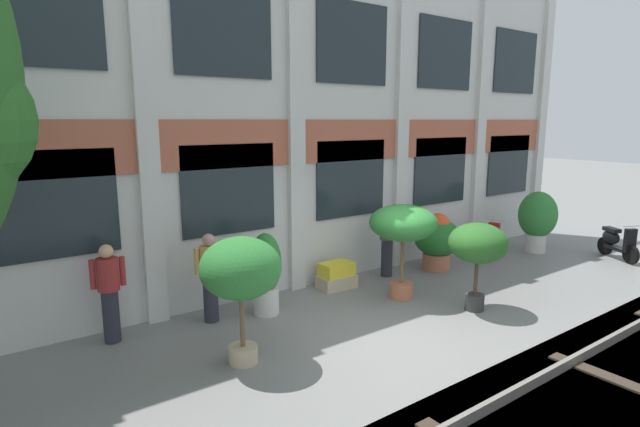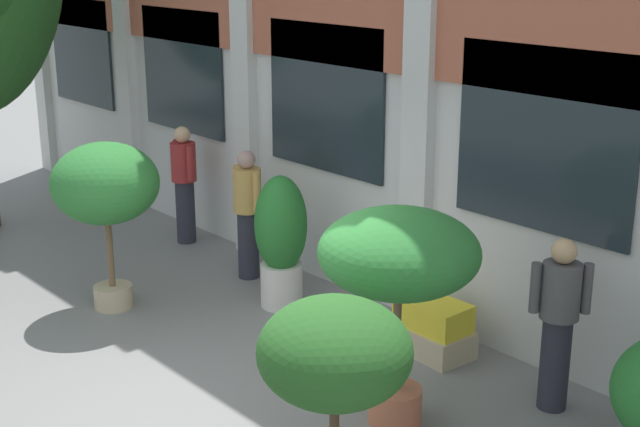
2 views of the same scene
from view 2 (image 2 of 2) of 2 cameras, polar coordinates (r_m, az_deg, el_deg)
ground_plane at (r=8.27m, az=-7.75°, el=-11.91°), size 80.00×80.00×0.00m
potted_plant_square_trough at (r=9.07m, az=7.22°, el=-7.31°), size 0.82×0.55×0.56m
potted_plant_tall_urn at (r=10.00m, az=-13.57°, el=1.61°), size 1.18×1.18×1.90m
potted_plant_glazed_jar at (r=9.94m, az=-2.52°, el=-1.58°), size 0.59×0.59×1.53m
potted_plant_low_pan at (r=7.33m, az=5.07°, el=-3.01°), size 1.35×1.35×1.91m
potted_plant_terracotta_small at (r=6.16m, az=0.95°, el=-9.27°), size 1.08×1.08×1.68m
resident_by_doorway at (r=12.20m, az=-8.69°, el=2.07°), size 0.52×0.34×1.62m
resident_watching_tracks at (r=8.03m, az=15.01°, el=-6.57°), size 0.40×0.41×1.58m
resident_near_plants at (r=10.81m, az=-4.66°, el=0.20°), size 0.53×0.34×1.60m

